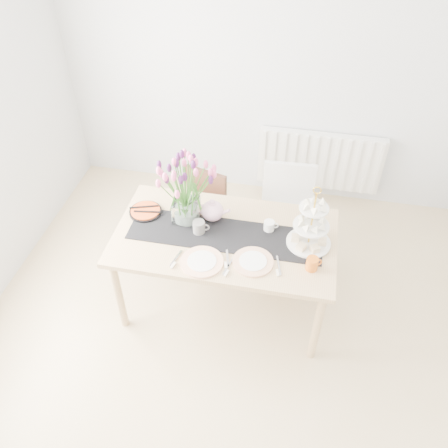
% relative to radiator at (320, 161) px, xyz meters
% --- Properties ---
extents(room_shell, '(4.50, 4.50, 4.50)m').
position_rel_radiator_xyz_m(room_shell, '(-0.50, -2.19, 0.85)').
color(room_shell, tan).
rests_on(room_shell, ground).
extents(radiator, '(1.20, 0.08, 0.60)m').
position_rel_radiator_xyz_m(radiator, '(0.00, 0.00, 0.00)').
color(radiator, white).
rests_on(radiator, room_shell).
extents(dining_table, '(1.60, 0.90, 0.75)m').
position_rel_radiator_xyz_m(dining_table, '(-0.64, -1.53, 0.22)').
color(dining_table, tan).
rests_on(dining_table, ground).
extents(chair_brown, '(0.48, 0.48, 0.77)m').
position_rel_radiator_xyz_m(chair_brown, '(-0.98, -0.90, -0.01)').
color(chair_brown, '#3D2116').
rests_on(chair_brown, ground).
extents(chair_white, '(0.45, 0.45, 0.88)m').
position_rel_radiator_xyz_m(chair_white, '(-0.25, -0.84, 0.06)').
color(chair_white, silver).
rests_on(chair_white, ground).
extents(table_runner, '(1.40, 0.35, 0.01)m').
position_rel_radiator_xyz_m(table_runner, '(-0.64, -1.53, 0.30)').
color(table_runner, black).
rests_on(table_runner, dining_table).
extents(tulip_vase, '(0.65, 0.65, 0.56)m').
position_rel_radiator_xyz_m(tulip_vase, '(-0.96, -1.42, 0.66)').
color(tulip_vase, silver).
rests_on(tulip_vase, dining_table).
extents(cake_stand, '(0.31, 0.31, 0.46)m').
position_rel_radiator_xyz_m(cake_stand, '(-0.05, -1.50, 0.43)').
color(cake_stand, gold).
rests_on(cake_stand, dining_table).
extents(teapot, '(0.28, 0.24, 0.18)m').
position_rel_radiator_xyz_m(teapot, '(-0.77, -1.38, 0.38)').
color(teapot, silver).
rests_on(teapot, dining_table).
extents(cream_jug, '(0.09, 0.09, 0.08)m').
position_rel_radiator_xyz_m(cream_jug, '(-0.34, -1.41, 0.34)').
color(cream_jug, white).
rests_on(cream_jug, dining_table).
extents(tart_tin, '(0.25, 0.25, 0.03)m').
position_rel_radiator_xyz_m(tart_tin, '(-1.28, -1.40, 0.31)').
color(tart_tin, black).
rests_on(tart_tin, dining_table).
extents(mug_grey, '(0.10, 0.10, 0.10)m').
position_rel_radiator_xyz_m(mug_grey, '(-0.84, -1.53, 0.35)').
color(mug_grey, slate).
rests_on(mug_grey, dining_table).
extents(mug_orange, '(0.11, 0.11, 0.10)m').
position_rel_radiator_xyz_m(mug_orange, '(-0.01, -1.73, 0.35)').
color(mug_orange, orange).
rests_on(mug_orange, dining_table).
extents(plate_left, '(0.36, 0.36, 0.02)m').
position_rel_radiator_xyz_m(plate_left, '(-0.75, -1.82, 0.31)').
color(plate_left, white).
rests_on(plate_left, dining_table).
extents(plate_right, '(0.34, 0.34, 0.01)m').
position_rel_radiator_xyz_m(plate_right, '(-0.41, -1.75, 0.31)').
color(plate_right, silver).
rests_on(plate_right, dining_table).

